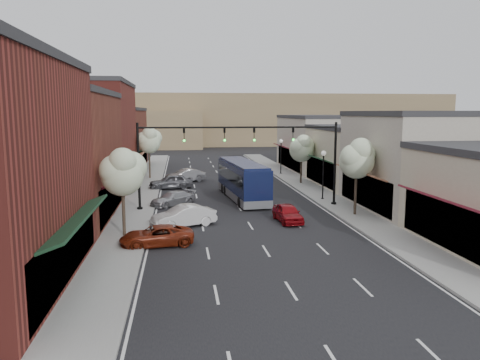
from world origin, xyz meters
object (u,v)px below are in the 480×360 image
object	(u,v)px
signal_mast_left	(169,153)
tree_left_far	(149,140)
lamp_post_near	(323,167)
tree_right_far	(302,148)
coach_bus	(242,180)
lamp_post_far	(281,151)
parked_car_c	(173,199)
signal_mast_right	(307,151)
parked_car_b	(184,216)
parked_car_e	(185,176)
red_hatchback	(288,213)
tree_left_near	(123,171)
parked_car_a	(157,236)
parked_car_d	(171,182)
tree_right_near	(358,158)

from	to	relation	value
signal_mast_left	tree_left_far	xyz separation A→B (m)	(-2.63, 17.95, -0.02)
lamp_post_near	tree_left_far	bearing A→B (deg)	136.11
tree_right_far	coach_bus	distance (m)	11.11
signal_mast_left	lamp_post_far	world-z (taller)	signal_mast_left
lamp_post_far	parked_car_c	distance (m)	22.61
signal_mast_right	parked_car_b	world-z (taller)	signal_mast_right
tree_right_far	parked_car_e	xyz separation A→B (m)	(-12.55, 3.15, -3.26)
lamp_post_far	red_hatchback	xyz separation A→B (m)	(-4.98, -25.20, -2.36)
signal_mast_right	tree_left_near	size ratio (longest dim) A/B	1.44
parked_car_a	parked_car_b	world-z (taller)	parked_car_b
lamp_post_far	red_hatchback	size ratio (longest dim) A/B	1.17
red_hatchback	parked_car_d	size ratio (longest dim) A/B	0.86
parked_car_a	parked_car_c	xyz separation A→B (m)	(0.78, 11.94, -0.01)
coach_bus	parked_car_e	world-z (taller)	coach_bus
parked_car_c	lamp_post_far	bearing A→B (deg)	106.88
lamp_post_near	red_hatchback	xyz separation A→B (m)	(-4.98, -7.70, -2.36)
parked_car_a	parked_car_e	size ratio (longest dim) A/B	0.96
signal_mast_right	signal_mast_left	world-z (taller)	same
tree_left_near	red_hatchback	size ratio (longest dim) A/B	1.50
lamp_post_near	tree_right_far	bearing A→B (deg)	86.69
coach_bus	parked_car_d	world-z (taller)	coach_bus
signal_mast_right	tree_left_far	xyz separation A→B (m)	(-13.87, 17.95, -0.02)
signal_mast_left	tree_right_far	world-z (taller)	signal_mast_left
tree_left_far	red_hatchback	world-z (taller)	tree_left_far
lamp_post_far	parked_car_a	distance (m)	33.30
lamp_post_near	coach_bus	distance (m)	7.28
signal_mast_left	lamp_post_far	size ratio (longest dim) A/B	1.85
red_hatchback	parked_car_c	bearing A→B (deg)	135.47
tree_right_far	parked_car_c	size ratio (longest dim) A/B	1.34
lamp_post_near	signal_mast_left	bearing A→B (deg)	-169.44
lamp_post_near	parked_car_b	bearing A→B (deg)	-146.75
tree_right_near	tree_right_far	size ratio (longest dim) A/B	1.10
tree_left_near	red_hatchback	xyz separation A→B (m)	(11.08, 2.85, -3.57)
tree_right_near	parked_car_e	xyz separation A→B (m)	(-12.55, 19.15, -3.72)
signal_mast_right	tree_left_near	distance (m)	16.05
tree_right_near	parked_car_e	world-z (taller)	tree_right_near
signal_mast_left	tree_left_near	distance (m)	8.48
tree_right_near	coach_bus	xyz separation A→B (m)	(-7.55, 8.15, -2.68)
tree_left_far	lamp_post_near	world-z (taller)	tree_left_far
lamp_post_far	parked_car_a	bearing A→B (deg)	-114.93
coach_bus	tree_right_far	bearing A→B (deg)	40.46
red_hatchback	parked_car_d	world-z (taller)	parked_car_d
lamp_post_far	parked_car_a	world-z (taller)	lamp_post_far
signal_mast_right	tree_right_near	distance (m)	4.89
tree_left_far	lamp_post_far	distance (m)	16.26
tree_right_far	parked_car_b	xyz separation A→B (m)	(-12.93, -17.56, -3.26)
tree_right_far	coach_bus	world-z (taller)	tree_right_far
tree_right_far	parked_car_b	world-z (taller)	tree_right_far
signal_mast_right	coach_bus	bearing A→B (deg)	139.65
tree_left_far	lamp_post_near	bearing A→B (deg)	-43.89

